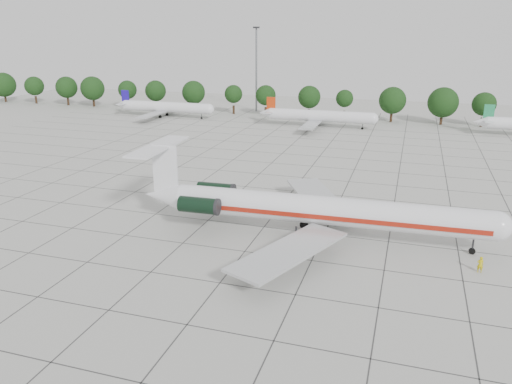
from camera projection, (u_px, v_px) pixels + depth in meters
The scene contains 8 objects.
ground at pixel (264, 227), 65.94m from camera, with size 260.00×260.00×0.00m, color #B4B4AC.
apron_joints at pixel (291, 193), 79.53m from camera, with size 170.00×170.00×0.02m, color #383838.
main_airliner at pixel (306, 208), 61.76m from camera, with size 45.53×35.75×10.67m.
ground_crew at pixel (480, 265), 53.42m from camera, with size 0.67×0.44×1.85m, color #C9B70B.
bg_airliner_b at pixel (166, 107), 146.42m from camera, with size 28.24×27.20×7.40m.
bg_airliner_c at pixel (319, 116), 131.53m from camera, with size 28.24×27.20×7.40m.
tree_line at pixel (309, 97), 144.41m from camera, with size 249.86×8.44×10.22m.
floodlight_mast at pixel (256, 65), 153.38m from camera, with size 1.60×1.60×25.45m.
Camera 1 is at (17.36, -58.68, 25.04)m, focal length 35.00 mm.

